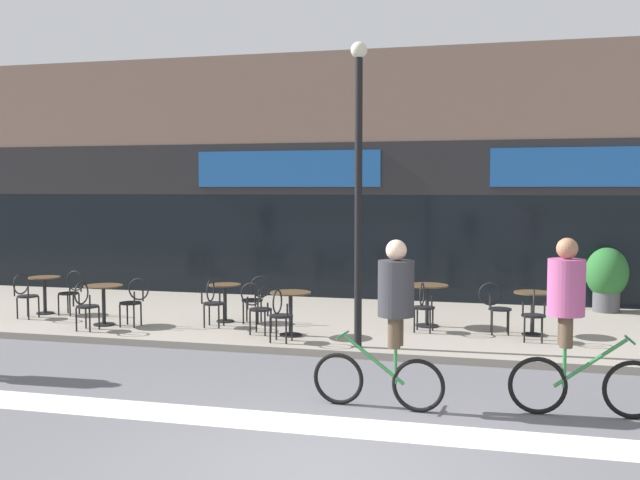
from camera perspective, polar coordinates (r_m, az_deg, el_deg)
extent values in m
plane|color=#5B5B60|center=(7.52, 0.48, -16.89)|extent=(120.00, 120.00, 0.00)
cube|color=gray|center=(14.41, 7.49, -6.51)|extent=(40.00, 5.50, 0.12)
cube|color=#7F6656|center=(18.89, 9.32, 4.63)|extent=(40.00, 4.00, 5.81)
cube|color=black|center=(16.98, 8.66, -0.63)|extent=(38.80, 0.10, 2.40)
cube|color=#232326|center=(16.95, 8.73, 5.45)|extent=(39.20, 0.14, 1.20)
cube|color=#1E56A3|center=(17.56, -2.52, 5.44)|extent=(4.43, 0.08, 0.84)
cube|color=#1E56A3|center=(16.89, 20.39, 5.25)|extent=(4.43, 0.08, 0.84)
cube|color=silver|center=(8.62, 2.46, -14.09)|extent=(36.00, 0.70, 0.01)
cylinder|color=black|center=(16.29, -20.20, -5.24)|extent=(0.35, 0.35, 0.02)
cylinder|color=black|center=(16.24, -20.23, -4.02)|extent=(0.07, 0.07, 0.73)
cylinder|color=#4C3823|center=(16.19, -20.27, -2.69)|extent=(0.63, 0.63, 0.02)
cylinder|color=black|center=(14.62, -16.12, -6.19)|extent=(0.39, 0.39, 0.02)
cylinder|color=black|center=(14.56, -16.15, -4.84)|extent=(0.07, 0.07, 0.72)
cylinder|color=#4C3823|center=(14.51, -16.18, -3.38)|extent=(0.71, 0.71, 0.02)
cylinder|color=black|center=(14.50, -7.24, -6.15)|extent=(0.33, 0.33, 0.02)
cylinder|color=black|center=(14.45, -7.25, -4.83)|extent=(0.07, 0.07, 0.70)
cylinder|color=#4C3823|center=(14.40, -7.26, -3.41)|extent=(0.61, 0.61, 0.02)
cylinder|color=black|center=(13.08, -2.25, -7.23)|extent=(0.39, 0.39, 0.02)
cylinder|color=black|center=(13.01, -2.25, -5.69)|extent=(0.07, 0.07, 0.74)
cylinder|color=#4C3823|center=(12.96, -2.26, -4.03)|extent=(0.71, 0.71, 0.02)
cylinder|color=black|center=(14.06, 8.15, -6.48)|extent=(0.42, 0.42, 0.02)
cylinder|color=black|center=(14.00, 8.16, -5.01)|extent=(0.07, 0.07, 0.75)
cylinder|color=#4C3823|center=(13.95, 8.18, -3.44)|extent=(0.77, 0.77, 0.02)
cylinder|color=black|center=(13.61, 15.86, -6.94)|extent=(0.36, 0.36, 0.02)
cylinder|color=black|center=(13.55, 15.88, -5.47)|extent=(0.07, 0.07, 0.73)
cylinder|color=#4C3823|center=(13.49, 15.92, -3.88)|extent=(0.65, 0.65, 0.02)
cylinder|color=black|center=(15.78, -21.38, -4.01)|extent=(0.45, 0.45, 0.03)
cylinder|color=black|center=(16.01, -21.38, -4.71)|extent=(0.03, 0.03, 0.42)
cylinder|color=black|center=(15.82, -20.64, -4.80)|extent=(0.03, 0.03, 0.42)
cylinder|color=black|center=(15.81, -22.07, -4.84)|extent=(0.03, 0.03, 0.42)
cylinder|color=black|center=(15.62, -21.32, -4.93)|extent=(0.03, 0.03, 0.42)
torus|color=black|center=(15.62, -21.82, -3.13)|extent=(0.08, 0.41, 0.41)
cylinder|color=black|center=(15.76, -22.27, -3.58)|extent=(0.03, 0.03, 0.23)
cylinder|color=black|center=(15.53, -21.35, -3.66)|extent=(0.03, 0.03, 0.23)
cylinder|color=black|center=(15.92, -18.61, -3.88)|extent=(0.44, 0.44, 0.03)
cylinder|color=black|center=(15.93, -19.30, -4.70)|extent=(0.03, 0.03, 0.42)
cylinder|color=black|center=(16.15, -18.66, -4.58)|extent=(0.03, 0.03, 0.42)
cylinder|color=black|center=(15.76, -18.52, -4.78)|extent=(0.03, 0.03, 0.42)
cylinder|color=black|center=(15.97, -17.88, -4.65)|extent=(0.03, 0.03, 0.42)
torus|color=black|center=(15.78, -18.15, -2.97)|extent=(0.41, 0.07, 0.41)
cylinder|color=black|center=(15.67, -18.53, -3.53)|extent=(0.03, 0.03, 0.23)
cylinder|color=black|center=(15.93, -17.75, -3.39)|extent=(0.03, 0.03, 0.23)
cylinder|color=black|center=(14.09, -17.30, -4.86)|extent=(0.42, 0.42, 0.03)
cylinder|color=black|center=(14.31, -17.41, -5.63)|extent=(0.03, 0.03, 0.42)
cylinder|color=black|center=(14.16, -16.48, -5.72)|extent=(0.03, 0.03, 0.42)
cylinder|color=black|center=(14.09, -18.08, -5.80)|extent=(0.03, 0.03, 0.42)
cylinder|color=black|center=(13.93, -17.14, -5.89)|extent=(0.03, 0.03, 0.42)
torus|color=black|center=(13.91, -17.72, -3.88)|extent=(0.05, 0.41, 0.41)
cylinder|color=black|center=(14.03, -18.28, -4.38)|extent=(0.03, 0.03, 0.23)
cylinder|color=black|center=(13.83, -17.14, -4.48)|extent=(0.03, 0.03, 0.23)
cylinder|color=black|center=(14.28, -14.25, -4.68)|extent=(0.41, 0.41, 0.03)
cylinder|color=black|center=(14.26, -15.00, -5.62)|extent=(0.03, 0.03, 0.42)
cylinder|color=black|center=(14.50, -14.47, -5.45)|extent=(0.03, 0.03, 0.42)
cylinder|color=black|center=(14.13, -13.99, -5.69)|extent=(0.03, 0.03, 0.42)
cylinder|color=black|center=(14.38, -13.48, -5.52)|extent=(0.03, 0.03, 0.42)
torus|color=black|center=(14.17, -13.66, -3.66)|extent=(0.41, 0.04, 0.41)
cylinder|color=black|center=(14.03, -13.96, -4.30)|extent=(0.03, 0.03, 0.23)
cylinder|color=black|center=(14.34, -13.34, -4.11)|extent=(0.03, 0.03, 0.23)
cylinder|color=black|center=(13.93, -8.09, -4.81)|extent=(0.42, 0.42, 0.03)
cylinder|color=black|center=(14.14, -8.43, -5.60)|extent=(0.03, 0.03, 0.42)
cylinder|color=black|center=(14.05, -7.35, -5.66)|extent=(0.03, 0.03, 0.42)
cylinder|color=black|center=(13.88, -8.82, -5.79)|extent=(0.03, 0.03, 0.42)
cylinder|color=black|center=(13.79, -7.72, -5.84)|extent=(0.03, 0.03, 0.42)
torus|color=black|center=(13.73, -8.33, -3.83)|extent=(0.05, 0.41, 0.41)
cylinder|color=black|center=(13.81, -9.00, -4.36)|extent=(0.03, 0.03, 0.23)
cylinder|color=black|center=(13.70, -7.65, -4.42)|extent=(0.03, 0.03, 0.23)
cylinder|color=black|center=(14.24, -5.19, -4.59)|extent=(0.44, 0.44, 0.03)
cylinder|color=black|center=(14.18, -5.87, -5.56)|extent=(0.03, 0.03, 0.42)
cylinder|color=black|center=(14.44, -5.60, -5.38)|extent=(0.03, 0.03, 0.42)
cylinder|color=black|center=(14.11, -4.76, -5.60)|extent=(0.03, 0.03, 0.42)
cylinder|color=black|center=(14.38, -4.51, -5.41)|extent=(0.03, 0.03, 0.42)
torus|color=black|center=(14.17, -4.52, -3.56)|extent=(0.41, 0.07, 0.41)
cylinder|color=black|center=(14.02, -4.67, -4.20)|extent=(0.03, 0.03, 0.23)
cylinder|color=black|center=(14.35, -4.37, -4.01)|extent=(0.03, 0.03, 0.23)
cylinder|color=black|center=(12.48, -2.98, -5.80)|extent=(0.42, 0.42, 0.03)
cylinder|color=black|center=(12.70, -3.35, -6.67)|extent=(0.03, 0.03, 0.42)
cylinder|color=black|center=(12.61, -2.15, -6.74)|extent=(0.03, 0.03, 0.42)
cylinder|color=black|center=(12.45, -3.81, -6.89)|extent=(0.03, 0.03, 0.42)
cylinder|color=black|center=(12.35, -2.59, -6.97)|extent=(0.03, 0.03, 0.42)
torus|color=black|center=(12.29, -3.27, -4.72)|extent=(0.05, 0.41, 0.41)
cylinder|color=black|center=(12.37, -4.01, -5.30)|extent=(0.03, 0.03, 0.23)
cylinder|color=black|center=(12.25, -2.51, -5.39)|extent=(0.03, 0.03, 0.23)
cylinder|color=black|center=(13.17, -4.56, -5.29)|extent=(0.42, 0.42, 0.03)
cylinder|color=black|center=(13.28, -3.76, -6.20)|extent=(0.03, 0.03, 0.42)
cylinder|color=black|center=(13.03, -4.22, -6.40)|extent=(0.03, 0.03, 0.42)
cylinder|color=black|center=(13.39, -4.88, -6.12)|extent=(0.03, 0.03, 0.42)
cylinder|color=black|center=(13.13, -5.36, -6.32)|extent=(0.03, 0.03, 0.42)
torus|color=black|center=(13.20, -5.25, -4.13)|extent=(0.41, 0.05, 0.41)
cylinder|color=black|center=(13.37, -4.95, -4.60)|extent=(0.03, 0.03, 0.23)
cylinder|color=black|center=(13.06, -5.54, -4.81)|extent=(0.03, 0.03, 0.23)
cylinder|color=black|center=(13.45, 7.91, -5.12)|extent=(0.42, 0.42, 0.03)
cylinder|color=black|center=(13.65, 7.42, -5.94)|extent=(0.03, 0.03, 0.42)
cylinder|color=black|center=(13.60, 8.59, -5.99)|extent=(0.03, 0.03, 0.42)
cylinder|color=black|center=(13.38, 7.20, -6.14)|extent=(0.03, 0.03, 0.42)
cylinder|color=black|center=(13.33, 8.39, -6.19)|extent=(0.03, 0.03, 0.42)
torus|color=black|center=(13.25, 7.79, -4.12)|extent=(0.05, 0.41, 0.41)
cylinder|color=black|center=(13.30, 7.05, -4.67)|extent=(0.03, 0.03, 0.23)
cylinder|color=black|center=(13.24, 8.51, -4.72)|extent=(0.03, 0.03, 0.23)
cylinder|color=black|center=(13.00, 15.95, -5.56)|extent=(0.41, 0.41, 0.03)
cylinder|color=black|center=(13.17, 15.31, -6.42)|extent=(0.03, 0.03, 0.42)
cylinder|color=black|center=(13.18, 16.54, -6.44)|extent=(0.03, 0.03, 0.42)
cylinder|color=black|center=(12.90, 15.31, -6.64)|extent=(0.03, 0.03, 0.42)
cylinder|color=black|center=(12.90, 16.56, -6.66)|extent=(0.03, 0.03, 0.42)
torus|color=black|center=(12.79, 15.98, -4.53)|extent=(0.04, 0.41, 0.41)
cylinder|color=black|center=(12.81, 15.20, -5.11)|extent=(0.03, 0.03, 0.23)
cylinder|color=black|center=(12.81, 16.74, -5.14)|extent=(0.03, 0.03, 0.23)
cylinder|color=black|center=(13.53, 13.55, -5.14)|extent=(0.43, 0.43, 0.03)
cylinder|color=black|center=(13.72, 14.09, -5.98)|extent=(0.03, 0.03, 0.42)
cylinder|color=black|center=(13.44, 14.17, -6.19)|extent=(0.03, 0.03, 0.42)
cylinder|color=black|center=(13.70, 12.92, -5.97)|extent=(0.03, 0.03, 0.42)
cylinder|color=black|center=(13.43, 12.97, -6.18)|extent=(0.03, 0.03, 0.42)
torus|color=black|center=(13.49, 12.85, -4.03)|extent=(0.41, 0.06, 0.41)
cylinder|color=black|center=(13.68, 12.81, -4.49)|extent=(0.03, 0.03, 0.23)
cylinder|color=black|center=(13.34, 12.87, -4.71)|extent=(0.03, 0.03, 0.23)
cylinder|color=#4C4C51|center=(16.60, 20.97, -4.36)|extent=(0.54, 0.54, 0.45)
ellipsoid|color=#28662D|center=(16.53, 21.02, -2.33)|extent=(0.86, 0.86, 1.03)
cylinder|color=black|center=(11.90, 2.94, 2.83)|extent=(0.12, 0.12, 4.64)
sphere|color=beige|center=(12.09, 2.99, 14.26)|extent=(0.26, 0.26, 0.26)
torus|color=black|center=(9.40, 1.41, -10.52)|extent=(0.65, 0.10, 0.65)
torus|color=black|center=(9.16, 7.50, -10.94)|extent=(0.65, 0.10, 0.65)
cylinder|color=#2D753D|center=(9.22, 4.12, -9.07)|extent=(0.78, 0.11, 0.58)
cylinder|color=#2D753D|center=(9.16, 5.77, -9.47)|extent=(0.04, 0.04, 0.45)
cylinder|color=#2D753D|center=(9.27, 1.71, -7.25)|extent=(0.07, 0.48, 0.03)
cylinder|color=#4C3D2D|center=(9.00, 5.66, -7.04)|extent=(0.16, 0.16, 0.37)
cylinder|color=#4C3D2D|center=(9.16, 5.91, -6.85)|extent=(0.16, 0.16, 0.37)
cylinder|color=#2D2D33|center=(8.99, 5.81, -3.70)|extent=(0.47, 0.47, 0.67)
sphere|color=beige|center=(8.94, 5.83, -0.77)|extent=(0.25, 0.25, 0.25)
torus|color=black|center=(9.55, 22.74, -10.47)|extent=(0.69, 0.11, 0.69)
torus|color=black|center=(9.37, 16.25, -10.59)|extent=(0.69, 0.11, 0.69)
cylinder|color=#2D753D|center=(9.39, 19.90, -8.81)|extent=(0.83, 0.11, 0.62)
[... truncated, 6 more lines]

